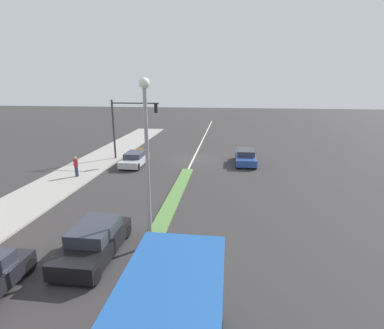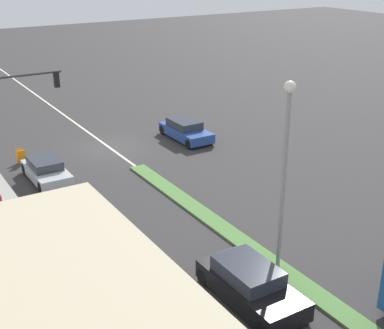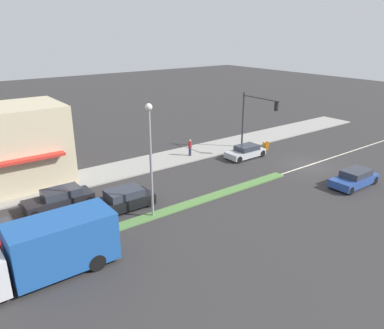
{
  "view_description": "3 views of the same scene",
  "coord_description": "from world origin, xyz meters",
  "px_view_note": "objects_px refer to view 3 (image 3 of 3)",
  "views": [
    {
      "loc": [
        -3.42,
        28.44,
        7.27
      ],
      "look_at": [
        -0.93,
        8.56,
        1.77
      ],
      "focal_mm": 28.0,
      "sensor_mm": 36.0,
      "label": 1
    },
    {
      "loc": [
        12.31,
        29.99,
        11.54
      ],
      "look_at": [
        -0.08,
        9.93,
        2.17
      ],
      "focal_mm": 50.0,
      "sensor_mm": 36.0,
      "label": 2
    },
    {
      "loc": [
        -19.08,
        27.52,
        11.58
      ],
      "look_at": [
        1.94,
        11.8,
        2.06
      ],
      "focal_mm": 35.0,
      "sensor_mm": 36.0,
      "label": 3
    }
  ],
  "objects_px": {
    "pedestrian": "(190,147)",
    "sedan_silver": "(246,152)",
    "traffic_signal_main": "(254,113)",
    "warning_aframe_sign": "(266,146)",
    "sedan_dark": "(60,199)",
    "delivery_truck": "(45,250)",
    "coupe_blue": "(354,178)",
    "street_lamp": "(150,147)",
    "suv_black": "(122,200)"
  },
  "relations": [
    {
      "from": "traffic_signal_main",
      "to": "delivery_truck",
      "type": "relative_size",
      "value": 0.75
    },
    {
      "from": "traffic_signal_main",
      "to": "delivery_truck",
      "type": "height_order",
      "value": "traffic_signal_main"
    },
    {
      "from": "warning_aframe_sign",
      "to": "sedan_dark",
      "type": "height_order",
      "value": "sedan_dark"
    },
    {
      "from": "coupe_blue",
      "to": "delivery_truck",
      "type": "bearing_deg",
      "value": 82.98
    },
    {
      "from": "warning_aframe_sign",
      "to": "delivery_truck",
      "type": "height_order",
      "value": "delivery_truck"
    },
    {
      "from": "sedan_silver",
      "to": "traffic_signal_main",
      "type": "bearing_deg",
      "value": -60.21
    },
    {
      "from": "traffic_signal_main",
      "to": "warning_aframe_sign",
      "type": "height_order",
      "value": "traffic_signal_main"
    },
    {
      "from": "delivery_truck",
      "to": "coupe_blue",
      "type": "relative_size",
      "value": 1.77
    },
    {
      "from": "street_lamp",
      "to": "warning_aframe_sign",
      "type": "xyz_separation_m",
      "value": [
        5.48,
        -16.65,
        -4.35
      ]
    },
    {
      "from": "traffic_signal_main",
      "to": "sedan_silver",
      "type": "relative_size",
      "value": 1.44
    },
    {
      "from": "warning_aframe_sign",
      "to": "coupe_blue",
      "type": "height_order",
      "value": "coupe_blue"
    },
    {
      "from": "street_lamp",
      "to": "pedestrian",
      "type": "distance_m",
      "value": 13.05
    },
    {
      "from": "traffic_signal_main",
      "to": "suv_black",
      "type": "distance_m",
      "value": 17.14
    },
    {
      "from": "sedan_silver",
      "to": "coupe_blue",
      "type": "bearing_deg",
      "value": -168.82
    },
    {
      "from": "coupe_blue",
      "to": "suv_black",
      "type": "relative_size",
      "value": 0.98
    },
    {
      "from": "traffic_signal_main",
      "to": "sedan_silver",
      "type": "xyz_separation_m",
      "value": [
        -1.12,
        1.96,
        -3.32
      ]
    },
    {
      "from": "street_lamp",
      "to": "sedan_silver",
      "type": "height_order",
      "value": "street_lamp"
    },
    {
      "from": "street_lamp",
      "to": "delivery_truck",
      "type": "xyz_separation_m",
      "value": [
        -2.2,
        7.43,
        -3.31
      ]
    },
    {
      "from": "warning_aframe_sign",
      "to": "delivery_truck",
      "type": "xyz_separation_m",
      "value": [
        -7.68,
        24.08,
        1.04
      ]
    },
    {
      "from": "street_lamp",
      "to": "suv_black",
      "type": "xyz_separation_m",
      "value": [
        2.2,
        1.07,
        -4.12
      ]
    },
    {
      "from": "sedan_silver",
      "to": "coupe_blue",
      "type": "distance_m",
      "value": 10.19
    },
    {
      "from": "pedestrian",
      "to": "street_lamp",
      "type": "bearing_deg",
      "value": 132.25
    },
    {
      "from": "traffic_signal_main",
      "to": "warning_aframe_sign",
      "type": "relative_size",
      "value": 6.69
    },
    {
      "from": "street_lamp",
      "to": "warning_aframe_sign",
      "type": "height_order",
      "value": "street_lamp"
    },
    {
      "from": "sedan_dark",
      "to": "pedestrian",
      "type": "bearing_deg",
      "value": -76.05
    },
    {
      "from": "traffic_signal_main",
      "to": "coupe_blue",
      "type": "xyz_separation_m",
      "value": [
        -11.12,
        -0.01,
        -3.29
      ]
    },
    {
      "from": "traffic_signal_main",
      "to": "warning_aframe_sign",
      "type": "distance_m",
      "value": 3.78
    },
    {
      "from": "delivery_truck",
      "to": "suv_black",
      "type": "height_order",
      "value": "delivery_truck"
    },
    {
      "from": "delivery_truck",
      "to": "suv_black",
      "type": "relative_size",
      "value": 1.73
    },
    {
      "from": "pedestrian",
      "to": "warning_aframe_sign",
      "type": "bearing_deg",
      "value": -111.41
    },
    {
      "from": "pedestrian",
      "to": "delivery_truck",
      "type": "xyz_separation_m",
      "value": [
        -10.59,
        16.66,
        0.51
      ]
    },
    {
      "from": "pedestrian",
      "to": "coupe_blue",
      "type": "bearing_deg",
      "value": -155.6
    },
    {
      "from": "street_lamp",
      "to": "traffic_signal_main",
      "type": "bearing_deg",
      "value": -68.18
    },
    {
      "from": "delivery_truck",
      "to": "sedan_dark",
      "type": "bearing_deg",
      "value": -22.74
    },
    {
      "from": "delivery_truck",
      "to": "coupe_blue",
      "type": "height_order",
      "value": "delivery_truck"
    },
    {
      "from": "pedestrian",
      "to": "sedan_dark",
      "type": "bearing_deg",
      "value": 103.95
    },
    {
      "from": "suv_black",
      "to": "sedan_dark",
      "type": "xyz_separation_m",
      "value": [
        2.8,
        3.34,
        -0.03
      ]
    },
    {
      "from": "traffic_signal_main",
      "to": "sedan_dark",
      "type": "bearing_deg",
      "value": 93.27
    },
    {
      "from": "street_lamp",
      "to": "coupe_blue",
      "type": "height_order",
      "value": "street_lamp"
    },
    {
      "from": "warning_aframe_sign",
      "to": "coupe_blue",
      "type": "xyz_separation_m",
      "value": [
        -10.48,
        1.34,
        0.19
      ]
    },
    {
      "from": "street_lamp",
      "to": "warning_aframe_sign",
      "type": "relative_size",
      "value": 8.8
    },
    {
      "from": "pedestrian",
      "to": "sedan_silver",
      "type": "height_order",
      "value": "pedestrian"
    },
    {
      "from": "delivery_truck",
      "to": "sedan_silver",
      "type": "distance_m",
      "value": 21.99
    },
    {
      "from": "suv_black",
      "to": "sedan_dark",
      "type": "bearing_deg",
      "value": 50.0
    },
    {
      "from": "pedestrian",
      "to": "suv_black",
      "type": "bearing_deg",
      "value": 120.98
    },
    {
      "from": "coupe_blue",
      "to": "suv_black",
      "type": "bearing_deg",
      "value": 66.27
    },
    {
      "from": "sedan_dark",
      "to": "suv_black",
      "type": "bearing_deg",
      "value": -130.0
    },
    {
      "from": "street_lamp",
      "to": "coupe_blue",
      "type": "relative_size",
      "value": 1.74
    },
    {
      "from": "warning_aframe_sign",
      "to": "traffic_signal_main",
      "type": "bearing_deg",
      "value": 64.57
    },
    {
      "from": "suv_black",
      "to": "coupe_blue",
      "type": "bearing_deg",
      "value": -113.73
    }
  ]
}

